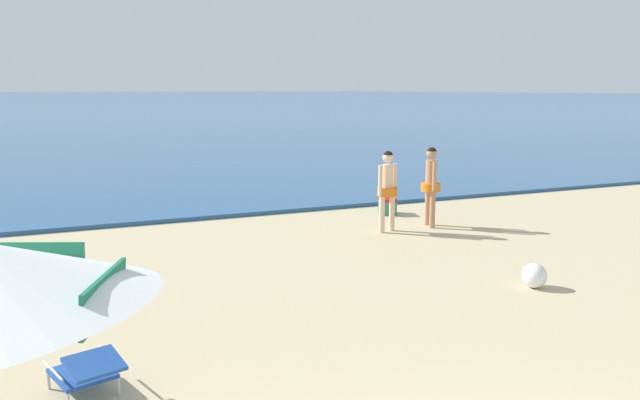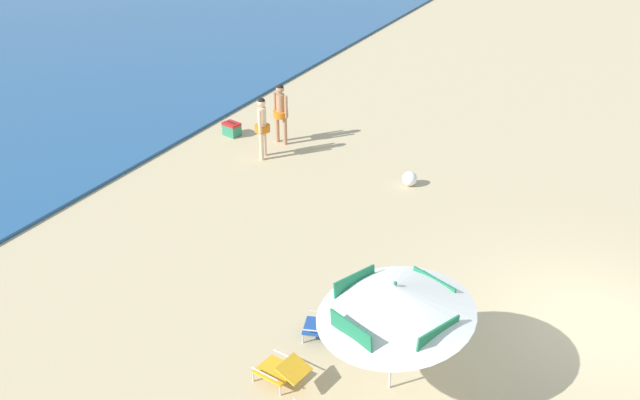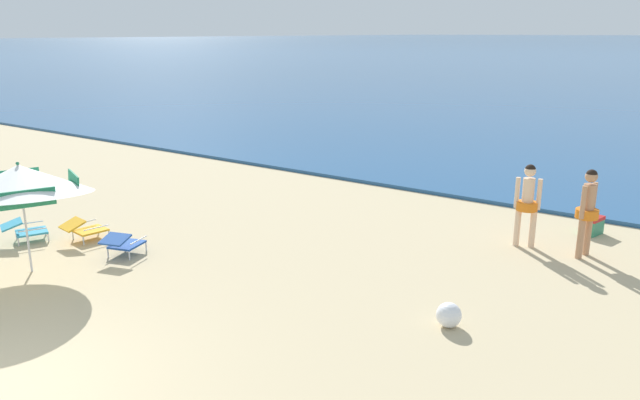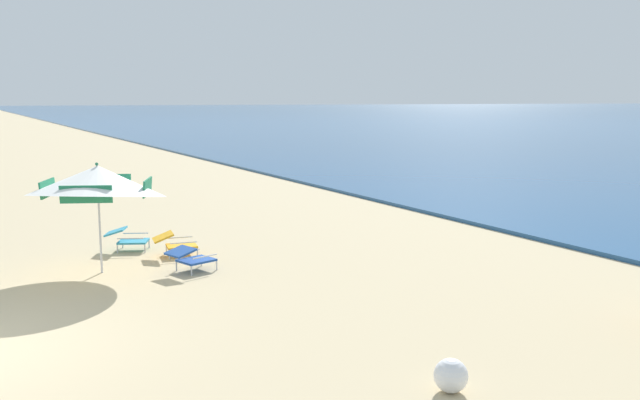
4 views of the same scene
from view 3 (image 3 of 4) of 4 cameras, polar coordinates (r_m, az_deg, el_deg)
beach_umbrella_striped_main at (r=12.04m, az=-26.30°, el=1.64°), size 3.47×3.46×2.17m
lounge_chair_under_umbrella at (r=14.20m, az=-25.93°, el=-2.47°), size 0.83×1.00×0.50m
lounge_chair_beside_umbrella at (r=13.77m, az=-21.21°, el=-2.48°), size 0.66×0.94×0.51m
lounge_chair_facing_sea at (r=12.58m, az=-17.98°, el=-3.82°), size 0.76×0.97×0.49m
person_standing_near_shore at (r=12.99m, az=18.86°, el=0.03°), size 0.50×0.42×1.73m
person_standing_beside at (r=12.81m, az=23.79°, el=-0.60°), size 0.43×0.51×1.76m
cooler_box at (r=14.56m, az=24.09°, el=-2.15°), size 0.46×0.56×0.43m
beach_ball at (r=9.45m, az=11.97°, el=-10.49°), size 0.38×0.38×0.38m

